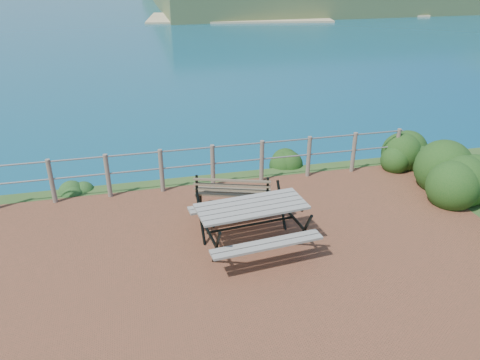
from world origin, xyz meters
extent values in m
cube|color=brown|center=(0.00, 0.00, 0.00)|extent=(10.00, 7.00, 0.12)
cylinder|color=#6B5B4C|center=(-3.45, 3.35, 0.52)|extent=(0.10, 0.10, 1.00)
cylinder|color=#6B5B4C|center=(-2.30, 3.35, 0.52)|extent=(0.10, 0.10, 1.00)
cylinder|color=#6B5B4C|center=(-1.15, 3.35, 0.52)|extent=(0.10, 0.10, 1.00)
cylinder|color=#6B5B4C|center=(0.00, 3.35, 0.52)|extent=(0.10, 0.10, 1.00)
cylinder|color=#6B5B4C|center=(1.15, 3.35, 0.52)|extent=(0.10, 0.10, 1.00)
cylinder|color=#6B5B4C|center=(2.30, 3.35, 0.52)|extent=(0.10, 0.10, 1.00)
cylinder|color=#6B5B4C|center=(3.45, 3.35, 0.52)|extent=(0.10, 0.10, 1.00)
cylinder|color=#6B5B4C|center=(4.60, 3.35, 0.52)|extent=(0.10, 0.10, 1.00)
cylinder|color=slate|center=(0.00, 3.35, 0.97)|extent=(9.40, 0.04, 0.04)
cylinder|color=slate|center=(0.00, 3.35, 0.57)|extent=(9.40, 0.04, 0.04)
cube|color=gray|center=(0.24, 0.82, 0.82)|extent=(2.01, 0.99, 0.04)
cube|color=gray|center=(0.24, 0.82, 0.49)|extent=(1.96, 0.48, 0.04)
cube|color=gray|center=(0.24, 0.82, 0.49)|extent=(1.96, 0.48, 0.04)
cylinder|color=black|center=(0.24, 0.82, 0.44)|extent=(1.67, 0.22, 0.05)
cube|color=brown|center=(0.20, 2.13, 0.44)|extent=(1.57, 0.85, 0.03)
cube|color=brown|center=(0.20, 2.13, 0.71)|extent=(1.49, 0.59, 0.35)
cube|color=black|center=(0.20, 2.13, 0.23)|extent=(0.06, 0.07, 0.42)
cube|color=black|center=(0.20, 2.13, 0.23)|extent=(0.06, 0.07, 0.42)
cube|color=black|center=(0.20, 2.13, 0.23)|extent=(0.06, 0.07, 0.42)
cube|color=black|center=(0.20, 2.13, 0.23)|extent=(0.06, 0.07, 0.42)
ellipsoid|color=#134013|center=(5.23, 1.77, 0.00)|extent=(1.44, 1.44, 2.04)
ellipsoid|color=#134013|center=(4.84, 3.24, 0.00)|extent=(1.07, 1.07, 1.53)
ellipsoid|color=#1D481B|center=(-3.09, 3.79, 0.00)|extent=(0.73, 0.73, 0.46)
ellipsoid|color=#134013|center=(2.04, 4.16, 0.00)|extent=(0.82, 0.82, 0.57)
camera|label=1|loc=(-1.62, -6.16, 4.86)|focal=35.00mm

